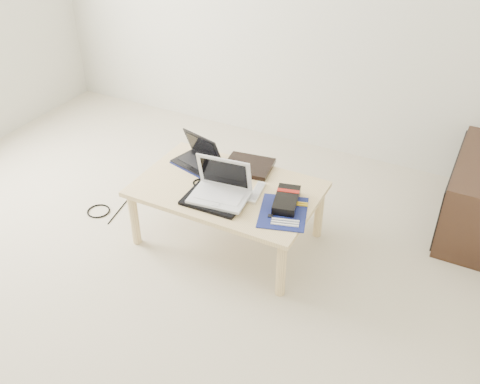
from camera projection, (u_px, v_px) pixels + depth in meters
The scene contains 13 objects.
ground at pixel (125, 275), 3.18m from camera, with size 4.00×4.00×0.00m, color beige.
coffee_table at pixel (227, 194), 3.27m from camera, with size 1.10×0.70×0.40m.
book at pixel (248, 166), 3.42m from camera, with size 0.33×0.29×0.03m.
netbook at pixel (198, 158), 3.45m from camera, with size 0.33×0.28×0.20m.
tablet at pixel (218, 188), 3.22m from camera, with size 0.28×0.22×0.01m.
remote at pixel (257, 192), 3.18m from camera, with size 0.08×0.23×0.02m.
neoprene_sleeve at pixel (215, 199), 3.12m from camera, with size 0.35×0.25×0.02m, color black.
white_laptop at pixel (221, 189), 3.11m from camera, with size 0.35×0.27×0.24m.
motherboard at pixel (284, 212), 3.02m from camera, with size 0.35×0.39×0.02m.
gpu_box at pixel (286, 200), 3.08m from camera, with size 0.19×0.28×0.06m.
cable_coil at pixel (200, 183), 3.27m from camera, with size 0.09×0.09×0.01m, color black.
floor_cable_coil at pixel (99, 211), 3.70m from camera, with size 0.16×0.16×0.01m, color black.
floor_cable_trail at pixel (119, 210), 3.71m from camera, with size 0.01×0.01×0.32m, color black.
Camera 1 is at (1.69, -1.77, 2.21)m, focal length 40.00 mm.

